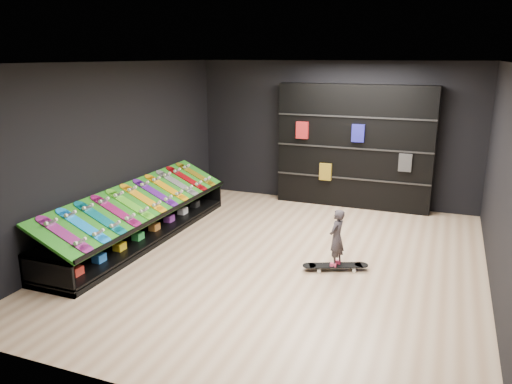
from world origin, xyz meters
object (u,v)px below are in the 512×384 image
(floor_skateboard, at_px, (335,267))
(display_rack, at_px, (142,225))
(child, at_px, (336,248))
(back_shelving, at_px, (354,147))

(floor_skateboard, bearing_deg, display_rack, 155.17)
(display_rack, distance_m, floor_skateboard, 3.44)
(floor_skateboard, relative_size, child, 1.90)
(display_rack, bearing_deg, floor_skateboard, -1.46)
(back_shelving, xyz_separation_m, floor_skateboard, (0.42, -3.41, -1.22))
(floor_skateboard, bearing_deg, child, 0.00)
(display_rack, bearing_deg, child, -1.46)
(back_shelving, height_order, floor_skateboard, back_shelving)
(display_rack, height_order, back_shelving, back_shelving)
(display_rack, xyz_separation_m, back_shelving, (3.01, 3.32, 1.02))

